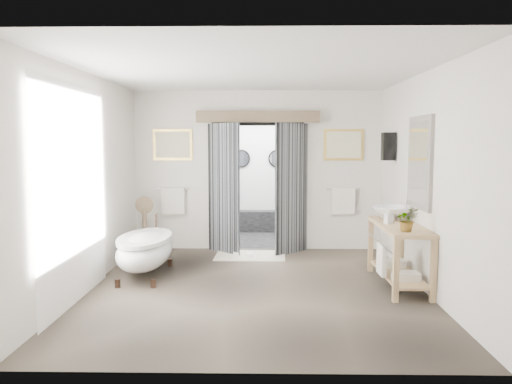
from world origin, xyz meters
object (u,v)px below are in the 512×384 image
clawfoot_tub (145,250)px  basin (391,213)px  vanity (397,249)px  rug (250,256)px

clawfoot_tub → basin: basin is taller
clawfoot_tub → basin: bearing=0.2°
vanity → rug: 2.74m
clawfoot_tub → rug: bearing=41.0°
vanity → basin: size_ratio=2.85×
clawfoot_tub → basin: 3.64m
clawfoot_tub → vanity: size_ratio=1.04×
vanity → basin: basin is taller
clawfoot_tub → basin: size_ratio=2.97×
clawfoot_tub → vanity: 3.61m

